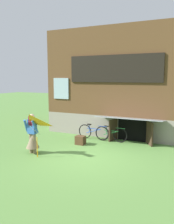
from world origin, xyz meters
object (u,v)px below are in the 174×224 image
object	(u,v)px
wooden_crate	(80,140)
person	(32,137)
kite	(29,125)
bicycle_green	(111,134)
bicycle_blue	(93,132)

from	to	relation	value
wooden_crate	person	bearing A→B (deg)	-121.15
person	kite	distance (m)	0.88
kite	bicycle_green	distance (m)	4.13
person	wooden_crate	size ratio (longest dim) A/B	3.85
wooden_crate	bicycle_green	bearing A→B (deg)	45.54
bicycle_green	bicycle_blue	size ratio (longest dim) A/B	0.98
person	bicycle_green	bearing A→B (deg)	65.67
bicycle_green	kite	bearing A→B (deg)	-116.37
wooden_crate	bicycle_blue	bearing A→B (deg)	80.67
kite	bicycle_green	bearing A→B (deg)	61.80
bicycle_green	wooden_crate	xyz separation A→B (m)	(-1.06, -1.08, -0.16)
bicycle_blue	person	bearing A→B (deg)	-111.69
bicycle_blue	wooden_crate	world-z (taller)	bicycle_blue
bicycle_green	wooden_crate	world-z (taller)	bicycle_green
kite	wooden_crate	bearing A→B (deg)	71.16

